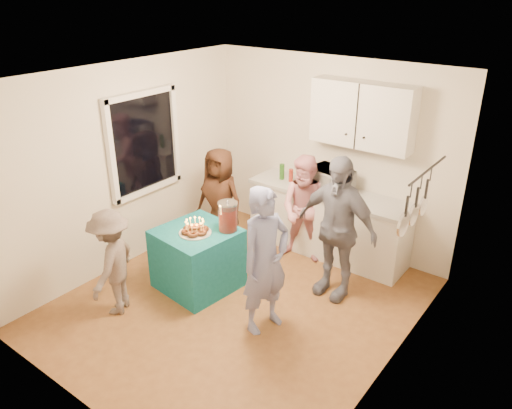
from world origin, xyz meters
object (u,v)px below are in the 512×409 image
Objects in this scene: counter at (327,224)px; woman_back_right at (336,228)px; microwave at (330,180)px; woman_back_center at (306,210)px; child_near_left at (112,263)px; party_table at (198,258)px; punch_jar at (228,217)px; man_birthday at (265,261)px; woman_back_left at (220,200)px.

counter is 1.27× the size of woman_back_right.
microwave is 1.01m from woman_back_right.
counter is at bearing 56.25° from woman_back_center.
microwave is at bearing 128.68° from child_near_left.
woman_back_right is 2.54m from child_near_left.
party_table is at bearing -103.10° from microwave.
party_table is at bearing -141.23° from punch_jar.
microwave is 0.34× the size of man_birthday.
woman_back_right is 1.40× the size of child_near_left.
punch_jar reaches higher than counter.
microwave is 1.55m from punch_jar.
punch_jar is 0.91m from man_birthday.
party_table is 0.58× the size of woman_back_center.
woman_back_right reaches higher than woman_back_center.
man_birthday is 1.12× the size of woman_back_left.
microwave is 0.38× the size of woman_back_center.
counter reaches higher than party_table.
party_table is 0.52× the size of man_birthday.
man_birthday is at bearing -100.93° from woman_back_right.
woman_back_left reaches higher than microwave.
child_near_left is (-1.23, -2.61, -0.44)m from microwave.
microwave is at bearing 63.77° from party_table.
man_birthday is (0.28, -1.83, -0.25)m from microwave.
man_birthday is at bearing -81.28° from counter.
punch_jar is at bearing -145.84° from woman_back_right.
woman_back_center is at bearing 16.78° from woman_back_left.
woman_back_left is at bearing 69.33° from man_birthday.
child_near_left is (-1.78, -1.79, -0.25)m from woman_back_right.
punch_jar is (0.30, 0.24, 0.55)m from party_table.
woman_back_center is at bearing 127.95° from child_near_left.
party_table is at bearing 130.53° from child_near_left.
woman_back_left is at bearing 136.49° from punch_jar.
man_birthday is at bearing -24.82° from punch_jar.
woman_back_right is at bearing -46.90° from woman_back_center.
woman_back_center reaches higher than party_table.
man_birthday is at bearing -7.21° from party_table.
microwave is 0.66× the size of party_table.
woman_back_right is at bearing -42.74° from microwave.
microwave reaches higher than counter.
party_table is (-0.83, -1.68, -0.05)m from counter.
microwave is at bearing 22.66° from man_birthday.
woman_back_center is (-0.41, 1.47, -0.08)m from man_birthday.
party_table is 0.58× the size of woman_back_left.
party_table is at bearing -116.32° from counter.
counter is 1.08m from woman_back_right.
counter is 2.89m from child_near_left.
microwave is 2.00m from party_table.
woman_back_center reaches higher than counter.
child_near_left is at bearing 131.20° from man_birthday.
woman_back_left is (-1.24, -0.78, 0.30)m from counter.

